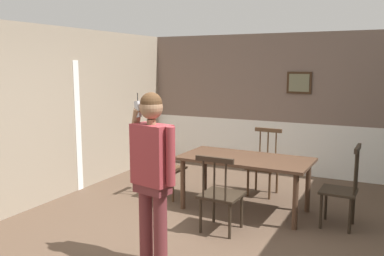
{
  "coord_description": "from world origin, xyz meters",
  "views": [
    {
      "loc": [
        1.96,
        -3.95,
        2.04
      ],
      "look_at": [
        -0.0,
        -0.0,
        1.35
      ],
      "focal_mm": 38.33,
      "sensor_mm": 36.0,
      "label": 1
    }
  ],
  "objects_px": {
    "dining_table": "(245,164)",
    "chair_near_window": "(220,194)",
    "chair_opposite_corner": "(166,167)",
    "person_figure": "(153,167)",
    "chair_by_doorway": "(342,189)",
    "chair_at_table_head": "(264,164)"
  },
  "relations": [
    {
      "from": "dining_table",
      "to": "chair_near_window",
      "type": "height_order",
      "value": "chair_near_window"
    },
    {
      "from": "chair_near_window",
      "to": "chair_opposite_corner",
      "type": "height_order",
      "value": "chair_near_window"
    },
    {
      "from": "chair_near_window",
      "to": "person_figure",
      "type": "relative_size",
      "value": 0.55
    },
    {
      "from": "chair_by_doorway",
      "to": "person_figure",
      "type": "bearing_deg",
      "value": 141.16
    },
    {
      "from": "dining_table",
      "to": "person_figure",
      "type": "xyz_separation_m",
      "value": [
        -0.31,
        -1.92,
        0.36
      ]
    },
    {
      "from": "chair_near_window",
      "to": "chair_opposite_corner",
      "type": "relative_size",
      "value": 1.04
    },
    {
      "from": "chair_opposite_corner",
      "to": "person_figure",
      "type": "height_order",
      "value": "person_figure"
    },
    {
      "from": "dining_table",
      "to": "chair_near_window",
      "type": "xyz_separation_m",
      "value": [
        -0.02,
        -0.84,
        -0.2
      ]
    },
    {
      "from": "chair_at_table_head",
      "to": "chair_opposite_corner",
      "type": "height_order",
      "value": "chair_at_table_head"
    },
    {
      "from": "chair_by_doorway",
      "to": "chair_at_table_head",
      "type": "height_order",
      "value": "chair_by_doorway"
    },
    {
      "from": "chair_near_window",
      "to": "person_figure",
      "type": "distance_m",
      "value": 1.25
    },
    {
      "from": "chair_by_doorway",
      "to": "person_figure",
      "type": "relative_size",
      "value": 0.6
    },
    {
      "from": "chair_near_window",
      "to": "person_figure",
      "type": "xyz_separation_m",
      "value": [
        -0.29,
        -1.08,
        0.56
      ]
    },
    {
      "from": "chair_near_window",
      "to": "chair_by_doorway",
      "type": "distance_m",
      "value": 1.54
    },
    {
      "from": "chair_at_table_head",
      "to": "chair_opposite_corner",
      "type": "distance_m",
      "value": 1.54
    },
    {
      "from": "dining_table",
      "to": "chair_by_doorway",
      "type": "distance_m",
      "value": 1.3
    },
    {
      "from": "chair_at_table_head",
      "to": "chair_by_doorway",
      "type": "bearing_deg",
      "value": 148.68
    },
    {
      "from": "chair_by_doorway",
      "to": "chair_near_window",
      "type": "bearing_deg",
      "value": 123.01
    },
    {
      "from": "dining_table",
      "to": "chair_opposite_corner",
      "type": "distance_m",
      "value": 1.3
    },
    {
      "from": "chair_by_doorway",
      "to": "person_figure",
      "type": "xyz_separation_m",
      "value": [
        -1.59,
        -1.89,
        0.54
      ]
    },
    {
      "from": "chair_by_doorway",
      "to": "chair_opposite_corner",
      "type": "xyz_separation_m",
      "value": [
        -2.57,
        0.07,
        -0.03
      ]
    },
    {
      "from": "chair_at_table_head",
      "to": "chair_opposite_corner",
      "type": "bearing_deg",
      "value": 35.11
    }
  ]
}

